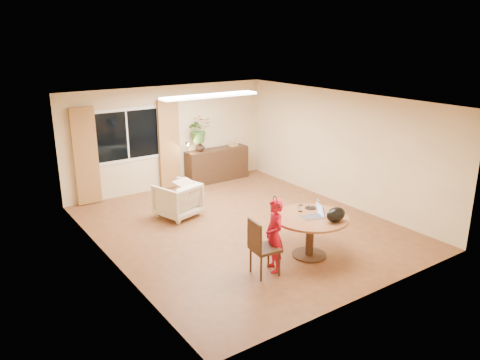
{
  "coord_description": "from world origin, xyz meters",
  "views": [
    {
      "loc": [
        -5.12,
        -7.32,
        3.82
      ],
      "look_at": [
        -0.2,
        -0.2,
        1.1
      ],
      "focal_mm": 35.0,
      "sensor_mm": 36.0,
      "label": 1
    }
  ],
  "objects_px": {
    "child": "(274,235)",
    "armchair": "(178,200)",
    "dining_table": "(310,225)",
    "sideboard": "(217,165)",
    "dining_chair": "(265,247)"
  },
  "relations": [
    {
      "from": "child",
      "to": "dining_chair",
      "type": "bearing_deg",
      "value": -65.3
    },
    {
      "from": "child",
      "to": "armchair",
      "type": "bearing_deg",
      "value": -159.18
    },
    {
      "from": "dining_chair",
      "to": "child",
      "type": "height_order",
      "value": "child"
    },
    {
      "from": "dining_table",
      "to": "sideboard",
      "type": "relative_size",
      "value": 0.75
    },
    {
      "from": "dining_table",
      "to": "child",
      "type": "distance_m",
      "value": 0.86
    },
    {
      "from": "dining_table",
      "to": "dining_chair",
      "type": "relative_size",
      "value": 1.36
    },
    {
      "from": "dining_chair",
      "to": "armchair",
      "type": "distance_m",
      "value": 3.13
    },
    {
      "from": "dining_chair",
      "to": "sideboard",
      "type": "height_order",
      "value": "dining_chair"
    },
    {
      "from": "armchair",
      "to": "sideboard",
      "type": "height_order",
      "value": "sideboard"
    },
    {
      "from": "child",
      "to": "sideboard",
      "type": "distance_m",
      "value": 5.17
    },
    {
      "from": "dining_table",
      "to": "child",
      "type": "relative_size",
      "value": 1.05
    },
    {
      "from": "dining_table",
      "to": "dining_chair",
      "type": "xyz_separation_m",
      "value": [
        -1.06,
        -0.08,
        -0.11
      ]
    },
    {
      "from": "sideboard",
      "to": "dining_chair",
      "type": "bearing_deg",
      "value": -113.37
    },
    {
      "from": "dining_table",
      "to": "child",
      "type": "bearing_deg",
      "value": -176.63
    },
    {
      "from": "dining_chair",
      "to": "sideboard",
      "type": "xyz_separation_m",
      "value": [
        2.09,
        4.84,
        -0.05
      ]
    }
  ]
}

